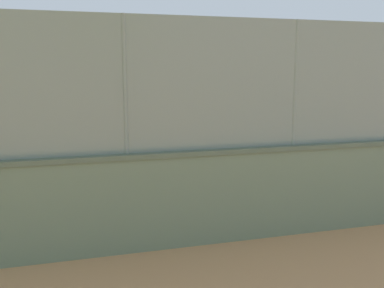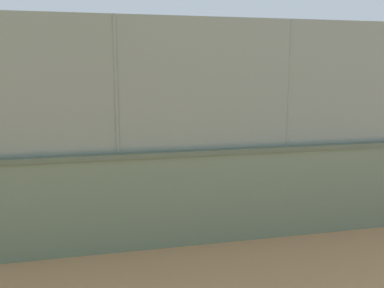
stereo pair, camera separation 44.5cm
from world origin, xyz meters
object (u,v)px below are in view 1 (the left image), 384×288
player_crossing_court (123,141)px  sports_ball (93,188)px  spare_ball_by_wall (181,220)px  player_foreground_swinging (275,159)px

player_crossing_court → sports_ball: 2.06m
player_crossing_court → spare_ball_by_wall: bearing=97.2°
player_crossing_court → sports_ball: bearing=58.4°
player_foreground_swinging → sports_ball: bearing=-21.2°
spare_ball_by_wall → player_foreground_swinging: bearing=-154.6°
sports_ball → spare_ball_by_wall: spare_ball_by_wall is taller
sports_ball → spare_ball_by_wall: (-1.54, 2.89, 0.01)m
player_crossing_court → player_foreground_swinging: 4.55m
player_foreground_swinging → spare_ball_by_wall: player_foreground_swinging is taller
sports_ball → player_foreground_swinging: bearing=158.8°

